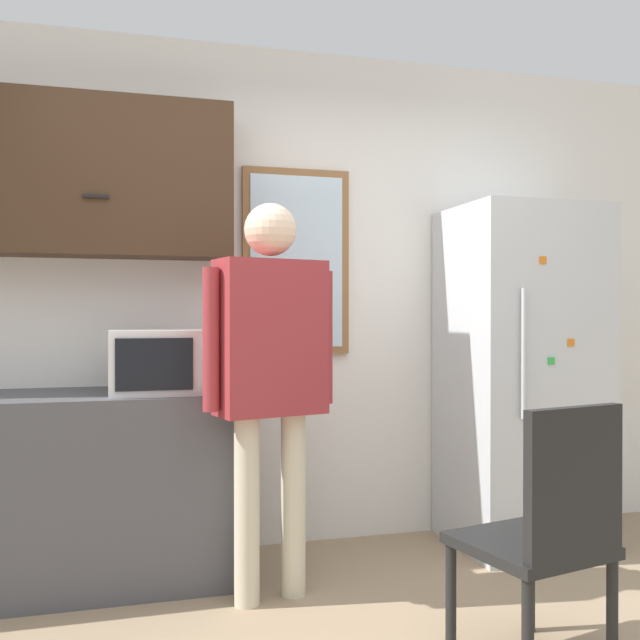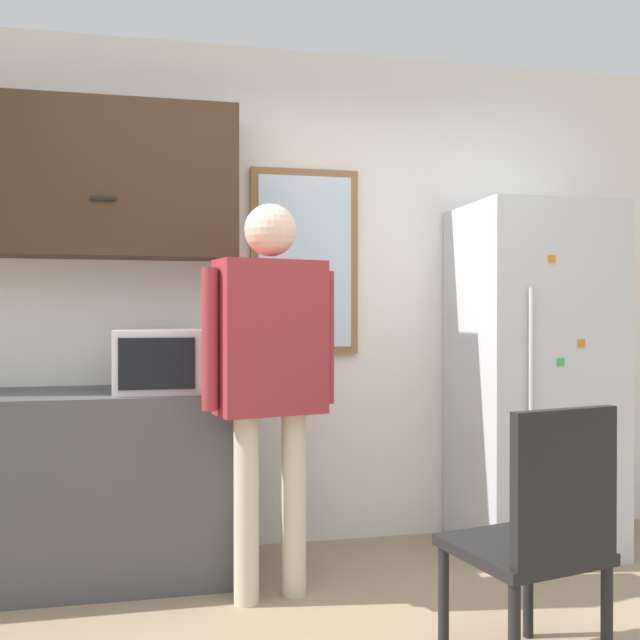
# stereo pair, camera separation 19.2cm
# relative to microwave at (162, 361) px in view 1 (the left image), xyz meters

# --- Properties ---
(back_wall) EXTENTS (6.00, 0.06, 2.70)m
(back_wall) POSITION_rel_microwave_xyz_m (0.56, 0.43, 0.32)
(back_wall) COLOR white
(back_wall) RESTS_ON ground_plane
(counter) EXTENTS (2.00, 0.64, 0.89)m
(counter) POSITION_rel_microwave_xyz_m (-0.65, 0.08, -0.59)
(counter) COLOR #4C4C51
(counter) RESTS_ON ground_plane
(upper_cabinets) EXTENTS (2.00, 0.32, 0.77)m
(upper_cabinets) POSITION_rel_microwave_xyz_m (-0.65, 0.25, 0.89)
(upper_cabinets) COLOR #3D2819
(microwave) EXTENTS (0.48, 0.39, 0.30)m
(microwave) POSITION_rel_microwave_xyz_m (0.00, 0.00, 0.00)
(microwave) COLOR white
(microwave) RESTS_ON counter
(person) EXTENTS (0.60, 0.32, 1.74)m
(person) POSITION_rel_microwave_xyz_m (0.45, -0.34, 0.04)
(person) COLOR beige
(person) RESTS_ON ground_plane
(refrigerator) EXTENTS (0.75, 0.71, 1.83)m
(refrigerator) POSITION_rel_microwave_xyz_m (1.92, 0.05, -0.12)
(refrigerator) COLOR silver
(refrigerator) RESTS_ON ground_plane
(chair) EXTENTS (0.54, 0.54, 0.95)m
(chair) POSITION_rel_microwave_xyz_m (1.24, -1.24, -0.52)
(chair) COLOR black
(chair) RESTS_ON ground_plane
(window) EXTENTS (0.59, 0.05, 1.01)m
(window) POSITION_rel_microwave_xyz_m (0.74, 0.39, 0.51)
(window) COLOR olive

